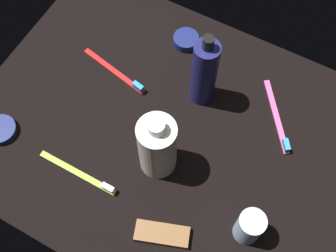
{
  "coord_description": "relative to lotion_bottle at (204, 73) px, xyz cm",
  "views": [
    {
      "loc": [
        -18.77,
        34.67,
        84.59
      ],
      "look_at": [
        0.0,
        0.0,
        3.0
      ],
      "focal_mm": 46.69,
      "sensor_mm": 36.0,
      "label": 1
    }
  ],
  "objects": [
    {
      "name": "toothbrush_pink",
      "position": [
        -17.4,
        -2.05,
        -8.52
      ],
      "size": [
        11.63,
        15.21,
        2.1
      ],
      "color": "#E55999",
      "rests_on": "ground_plane"
    },
    {
      "name": "cream_tin_left",
      "position": [
        9.58,
        -11.04,
        -8.09
      ],
      "size": [
        6.01,
        6.01,
        2.08
      ],
      "primitive_type": "cylinder",
      "color": "navy",
      "rests_on": "ground_plane"
    },
    {
      "name": "cream_tin_right",
      "position": [
        33.54,
        28.35,
        -8.37
      ],
      "size": [
        6.74,
        6.74,
        1.52
      ],
      "primitive_type": "cylinder",
      "color": "navy",
      "rests_on": "ground_plane"
    },
    {
      "name": "ground_plane",
      "position": [
        2.15,
        11.57,
        -9.73
      ],
      "size": [
        84.0,
        64.0,
        1.2
      ],
      "primitive_type": "cube",
      "color": "black"
    },
    {
      "name": "toothbrush_red",
      "position": [
        19.23,
        4.2,
        -8.52
      ],
      "size": [
        17.87,
        4.82,
        2.1
      ],
      "color": "red",
      "rests_on": "ground_plane"
    },
    {
      "name": "deodorant_stick",
      "position": [
        -21.1,
        23.15,
        -4.73
      ],
      "size": [
        5.01,
        5.01,
        8.79
      ],
      "primitive_type": "cylinder",
      "color": "silver",
      "rests_on": "ground_plane"
    },
    {
      "name": "bodywash_bottle",
      "position": [
        0.72,
        18.47,
        -1.17
      ],
      "size": [
        7.5,
        7.5,
        17.66
      ],
      "color": "silver",
      "rests_on": "ground_plane"
    },
    {
      "name": "snack_bar_brown",
      "position": [
        -7.22,
        31.28,
        -8.38
      ],
      "size": [
        11.14,
        7.25,
        1.5
      ],
      "primitive_type": "cube",
      "rotation": [
        0.0,
        0.0,
        0.34
      ],
      "color": "brown",
      "rests_on": "ground_plane"
    },
    {
      "name": "toothbrush_lime",
      "position": [
        12.85,
        28.53,
        -8.52
      ],
      "size": [
        18.01,
        1.28,
        2.1
      ],
      "color": "#8CD133",
      "rests_on": "ground_plane"
    },
    {
      "name": "lotion_bottle",
      "position": [
        0.0,
        0.0,
        0.0
      ],
      "size": [
        5.33,
        5.33,
        20.52
      ],
      "color": "navy",
      "rests_on": "ground_plane"
    }
  ]
}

